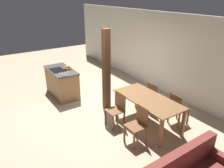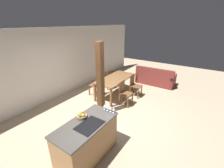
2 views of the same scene
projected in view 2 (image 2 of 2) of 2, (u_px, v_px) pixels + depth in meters
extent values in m
plane|color=tan|center=(107.00, 119.00, 4.81)|extent=(16.00, 16.00, 0.00)
cube|color=silver|center=(50.00, 66.00, 5.63)|extent=(11.20, 0.08, 2.70)
cube|color=#9E7047|center=(87.00, 141.00, 3.30)|extent=(1.40, 0.67, 0.88)
cube|color=#4C4742|center=(86.00, 124.00, 3.12)|extent=(1.44, 0.71, 0.04)
cube|color=black|center=(90.00, 125.00, 3.05)|extent=(0.56, 0.40, 0.01)
cylinder|color=#99704C|center=(82.00, 116.00, 3.29)|extent=(0.23, 0.23, 0.05)
sphere|color=red|center=(83.00, 113.00, 3.32)|extent=(0.07, 0.07, 0.07)
sphere|color=gold|center=(80.00, 113.00, 3.31)|extent=(0.07, 0.07, 0.07)
sphere|color=#3D8E38|center=(80.00, 116.00, 3.23)|extent=(0.08, 0.08, 0.08)
sphere|color=yellow|center=(83.00, 115.00, 3.24)|extent=(0.08, 0.08, 0.08)
cylinder|color=silver|center=(114.00, 113.00, 3.46)|extent=(0.06, 0.06, 0.00)
cylinder|color=silver|center=(114.00, 111.00, 3.44)|extent=(0.01, 0.01, 0.07)
cone|color=silver|center=(114.00, 109.00, 3.42)|extent=(0.07, 0.07, 0.07)
cylinder|color=silver|center=(111.00, 112.00, 3.50)|extent=(0.06, 0.06, 0.00)
cylinder|color=silver|center=(111.00, 110.00, 3.49)|extent=(0.01, 0.01, 0.07)
cone|color=silver|center=(111.00, 108.00, 3.46)|extent=(0.07, 0.07, 0.07)
cylinder|color=silver|center=(108.00, 110.00, 3.55)|extent=(0.06, 0.06, 0.00)
cylinder|color=silver|center=(108.00, 109.00, 3.53)|extent=(0.01, 0.01, 0.07)
cone|color=silver|center=(108.00, 107.00, 3.51)|extent=(0.07, 0.07, 0.07)
cylinder|color=silver|center=(105.00, 109.00, 3.59)|extent=(0.06, 0.06, 0.00)
cylinder|color=silver|center=(105.00, 108.00, 3.58)|extent=(0.01, 0.01, 0.07)
cone|color=silver|center=(105.00, 105.00, 3.55)|extent=(0.07, 0.07, 0.07)
cube|color=brown|center=(115.00, 78.00, 6.05)|extent=(1.87, 0.88, 0.03)
cube|color=brown|center=(111.00, 98.00, 5.34)|extent=(0.07, 0.07, 0.75)
cube|color=brown|center=(133.00, 82.00, 6.67)|extent=(0.07, 0.07, 0.75)
cube|color=brown|center=(95.00, 92.00, 5.72)|extent=(0.07, 0.07, 0.75)
cube|color=brown|center=(119.00, 79.00, 7.06)|extent=(0.07, 0.07, 0.75)
cube|color=brown|center=(126.00, 93.00, 5.46)|extent=(0.40, 0.40, 0.02)
cube|color=brown|center=(122.00, 87.00, 5.47)|extent=(0.38, 0.02, 0.43)
cube|color=brown|center=(128.00, 102.00, 5.33)|extent=(0.04, 0.04, 0.44)
cube|color=brown|center=(132.00, 98.00, 5.60)|extent=(0.04, 0.04, 0.44)
cube|color=brown|center=(119.00, 100.00, 5.51)|extent=(0.04, 0.04, 0.44)
cube|color=brown|center=(124.00, 96.00, 5.78)|extent=(0.04, 0.04, 0.44)
cube|color=brown|center=(136.00, 86.00, 6.11)|extent=(0.40, 0.40, 0.02)
cube|color=brown|center=(132.00, 80.00, 6.12)|extent=(0.38, 0.02, 0.43)
cube|color=brown|center=(138.00, 94.00, 5.97)|extent=(0.04, 0.04, 0.44)
cube|color=brown|center=(141.00, 91.00, 6.24)|extent=(0.04, 0.04, 0.44)
cube|color=brown|center=(130.00, 92.00, 6.15)|extent=(0.04, 0.04, 0.44)
cube|color=brown|center=(134.00, 89.00, 6.42)|extent=(0.04, 0.04, 0.44)
cube|color=brown|center=(95.00, 85.00, 6.22)|extent=(0.40, 0.40, 0.02)
cube|color=brown|center=(98.00, 81.00, 6.04)|extent=(0.38, 0.02, 0.43)
cube|color=brown|center=(95.00, 87.00, 6.54)|extent=(0.04, 0.04, 0.44)
cube|color=brown|center=(89.00, 90.00, 6.27)|extent=(0.04, 0.04, 0.44)
cube|color=brown|center=(101.00, 89.00, 6.36)|extent=(0.04, 0.04, 0.44)
cube|color=brown|center=(96.00, 92.00, 6.09)|extent=(0.04, 0.04, 0.44)
cube|color=brown|center=(107.00, 79.00, 6.87)|extent=(0.40, 0.40, 0.02)
cube|color=brown|center=(110.00, 75.00, 6.68)|extent=(0.38, 0.02, 0.43)
cube|color=brown|center=(106.00, 81.00, 7.18)|extent=(0.04, 0.04, 0.44)
cube|color=brown|center=(102.00, 84.00, 6.91)|extent=(0.04, 0.04, 0.44)
cube|color=brown|center=(112.00, 83.00, 7.00)|extent=(0.04, 0.04, 0.44)
cube|color=brown|center=(108.00, 86.00, 6.73)|extent=(0.04, 0.04, 0.44)
cube|color=maroon|center=(155.00, 80.00, 7.44)|extent=(0.84, 1.82, 0.44)
cube|color=maroon|center=(154.00, 73.00, 7.02)|extent=(0.19, 1.81, 0.44)
cube|color=maroon|center=(173.00, 82.00, 7.00)|extent=(0.81, 0.15, 0.58)
cube|color=maroon|center=(140.00, 75.00, 7.83)|extent=(0.81, 0.15, 0.58)
cube|color=#4C2D19|center=(100.00, 81.00, 4.61)|extent=(0.19, 0.19, 2.38)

